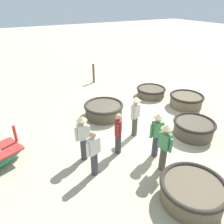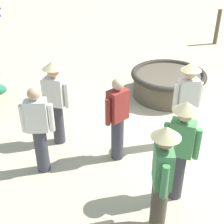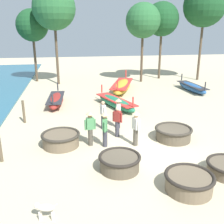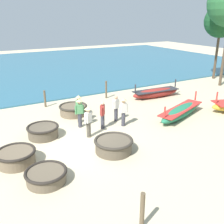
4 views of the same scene
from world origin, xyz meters
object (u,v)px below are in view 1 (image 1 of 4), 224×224
mooring_post_mid_beach (94,73)px  coracle_far_right (192,191)px  fisherman_crouching (118,133)px  fisherman_standing_right (83,135)px  coracle_front_left (104,110)px  fisherman_hauling (157,132)px  fisherman_standing_left (165,145)px  fisherman_by_coracle (135,114)px  coracle_beside_post (151,92)px  fisherman_with_hat (94,152)px  coracle_upturned (194,128)px  coracle_nearest (186,100)px

mooring_post_mid_beach → coracle_far_right: bearing=170.0°
fisherman_crouching → fisherman_standing_right: 1.23m
coracle_front_left → fisherman_hauling: 3.48m
coracle_front_left → fisherman_standing_left: fisherman_standing_left is taller
fisherman_crouching → fisherman_by_coracle: size_ratio=0.94×
fisherman_crouching → fisherman_hauling: bearing=-126.7°
coracle_beside_post → fisherman_with_hat: (-4.00, 5.40, 0.56)m
fisherman_with_hat → fisherman_by_coracle: fisherman_by_coracle is taller
fisherman_standing_left → fisherman_with_hat: fisherman_standing_left is taller
coracle_upturned → fisherman_with_hat: (-0.05, 4.41, 0.50)m
fisherman_standing_right → coracle_beside_post: bearing=-59.6°
coracle_front_left → fisherman_standing_left: bearing=179.9°
fisherman_with_hat → coracle_front_left: bearing=-32.0°
fisherman_hauling → mooring_post_mid_beach: 7.98m
coracle_front_left → fisherman_with_hat: 3.81m
fisherman_by_coracle → coracle_nearest: bearing=-76.9°
fisherman_with_hat → fisherman_crouching: bearing=-64.7°
coracle_nearest → fisherman_standing_right: 6.29m
coracle_beside_post → fisherman_by_coracle: bearing=132.4°
fisherman_standing_left → mooring_post_mid_beach: size_ratio=1.37×
coracle_front_left → coracle_upturned: bearing=-142.7°
coracle_nearest → fisherman_hauling: size_ratio=1.01×
coracle_upturned → mooring_post_mid_beach: mooring_post_mid_beach is taller
fisherman_with_hat → mooring_post_mid_beach: 8.44m
fisherman_standing_right → fisherman_with_hat: 0.85m
coracle_nearest → coracle_beside_post: 2.05m
fisherman_crouching → mooring_post_mid_beach: (7.08, -2.39, -0.23)m
coracle_nearest → fisherman_standing_left: (-2.95, 4.14, 0.62)m
coracle_far_right → mooring_post_mid_beach: size_ratio=1.47×
coracle_front_left → fisherman_hauling: size_ratio=1.09×
coracle_upturned → fisherman_hauling: 2.28m
fisherman_standing_left → fisherman_by_coracle: bearing=-9.6°
fisherman_hauling → fisherman_by_coracle: (1.42, -0.12, 0.00)m
coracle_far_right → coracle_upturned: bearing=-48.4°
coracle_nearest → coracle_front_left: 4.28m
coracle_nearest → fisherman_standing_right: fisherman_standing_right is taller
fisherman_crouching → fisherman_with_hat: size_ratio=1.00×
fisherman_hauling → coracle_upturned: bearing=-83.2°
fisherman_standing_right → coracle_upturned: bearing=-100.2°
coracle_nearest → mooring_post_mid_beach: mooring_post_mid_beach is taller
coracle_nearest → coracle_front_left: coracle_front_left is taller
fisherman_hauling → fisherman_with_hat: 2.24m
coracle_far_right → fisherman_crouching: (2.79, 0.65, 0.49)m
fisherman_crouching → fisherman_standing_left: bearing=-150.6°
fisherman_crouching → fisherman_with_hat: bearing=115.3°
fisherman_standing_right → fisherman_with_hat: size_ratio=1.06×
coracle_front_left → fisherman_hauling: (-3.42, -0.23, 0.61)m
fisherman_hauling → mooring_post_mid_beach: bearing=-9.8°
coracle_upturned → fisherman_standing_left: bearing=110.7°
coracle_upturned → fisherman_with_hat: bearing=90.6°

